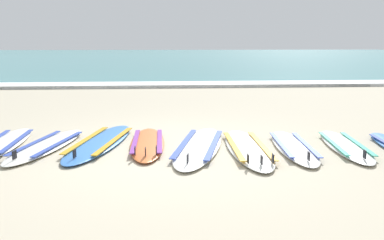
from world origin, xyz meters
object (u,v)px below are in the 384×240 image
(surfboard_1, at_px, (47,145))
(surfboard_2, at_px, (100,142))
(surfboard_5, at_px, (247,148))
(surfboard_6, at_px, (293,147))
(surfboard_7, at_px, (345,145))
(surfboard_3, at_px, (147,143))
(surfboard_4, at_px, (199,146))
(surfboard_0, at_px, (5,143))

(surfboard_1, height_order, surfboard_2, same)
(surfboard_1, height_order, surfboard_5, same)
(surfboard_2, relative_size, surfboard_6, 1.22)
(surfboard_6, bearing_deg, surfboard_7, 0.49)
(surfboard_3, distance_m, surfboard_5, 1.51)
(surfboard_5, bearing_deg, surfboard_4, 167.24)
(surfboard_2, bearing_deg, surfboard_6, -9.30)
(surfboard_0, xyz_separation_m, surfboard_7, (5.11, -0.51, 0.00))
(surfboard_5, bearing_deg, surfboard_2, 167.51)
(surfboard_0, distance_m, surfboard_3, 2.18)
(surfboard_4, xyz_separation_m, surfboard_6, (1.38, -0.14, 0.00))
(surfboard_6, bearing_deg, surfboard_3, 170.58)
(surfboard_6, bearing_deg, surfboard_1, 174.74)
(surfboard_5, relative_size, surfboard_7, 1.14)
(surfboard_1, xyz_separation_m, surfboard_5, (2.95, -0.35, 0.00))
(surfboard_5, bearing_deg, surfboard_7, 0.82)
(surfboard_2, height_order, surfboard_5, same)
(surfboard_3, bearing_deg, surfboard_5, -14.21)
(surfboard_5, bearing_deg, surfboard_3, 165.79)
(surfboard_4, xyz_separation_m, surfboard_5, (0.69, -0.16, 0.00))
(surfboard_1, xyz_separation_m, surfboard_4, (2.26, -0.19, -0.00))
(surfboard_2, bearing_deg, surfboard_1, -169.93)
(surfboard_0, xyz_separation_m, surfboard_4, (2.95, -0.37, -0.00))
(surfboard_1, relative_size, surfboard_2, 0.87)
(surfboard_2, bearing_deg, surfboard_3, -8.94)
(surfboard_2, height_order, surfboard_3, same)
(surfboard_2, xyz_separation_m, surfboard_4, (1.50, -0.33, -0.00))
(surfboard_0, bearing_deg, surfboard_7, -5.66)
(surfboard_6, bearing_deg, surfboard_4, 174.09)
(surfboard_1, relative_size, surfboard_5, 0.95)
(surfboard_0, bearing_deg, surfboard_1, -14.53)
(surfboard_3, xyz_separation_m, surfboard_4, (0.77, -0.21, -0.00))
(surfboard_0, height_order, surfboard_7, same)
(surfboard_1, relative_size, surfboard_4, 0.87)
(surfboard_7, bearing_deg, surfboard_0, 174.34)
(surfboard_7, bearing_deg, surfboard_1, 175.76)
(surfboard_7, bearing_deg, surfboard_5, -179.18)
(surfboard_1, xyz_separation_m, surfboard_6, (3.64, -0.34, 0.00))
(surfboard_4, bearing_deg, surfboard_5, -12.76)
(surfboard_0, distance_m, surfboard_5, 3.68)
(surfboard_0, height_order, surfboard_4, same)
(surfboard_2, bearing_deg, surfboard_4, -12.37)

